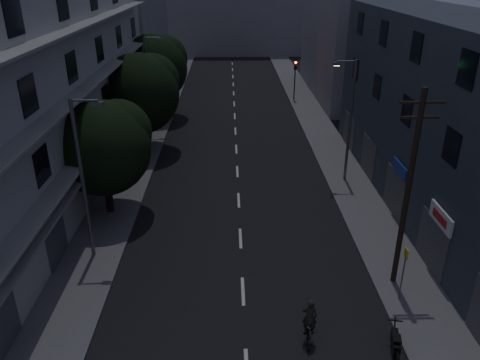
{
  "coord_description": "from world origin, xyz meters",
  "views": [
    {
      "loc": [
        -0.54,
        -10.56,
        13.35
      ],
      "look_at": [
        0.0,
        12.0,
        3.0
      ],
      "focal_mm": 35.0,
      "sensor_mm": 36.0,
      "label": 1
    }
  ],
  "objects_px": {
    "bus_stop_sign": "(404,265)",
    "cyclist": "(309,327)",
    "utility_pole": "(408,188)",
    "motorcycle": "(395,344)"
  },
  "relations": [
    {
      "from": "utility_pole",
      "to": "bus_stop_sign",
      "type": "distance_m",
      "value": 3.24
    },
    {
      "from": "utility_pole",
      "to": "bus_stop_sign",
      "type": "height_order",
      "value": "utility_pole"
    },
    {
      "from": "cyclist",
      "to": "bus_stop_sign",
      "type": "bearing_deg",
      "value": 33.9
    },
    {
      "from": "utility_pole",
      "to": "bus_stop_sign",
      "type": "bearing_deg",
      "value": -97.29
    },
    {
      "from": "utility_pole",
      "to": "cyclist",
      "type": "height_order",
      "value": "utility_pole"
    },
    {
      "from": "bus_stop_sign",
      "to": "motorcycle",
      "type": "xyz_separation_m",
      "value": [
        -1.19,
        -3.02,
        -1.42
      ]
    },
    {
      "from": "bus_stop_sign",
      "to": "cyclist",
      "type": "relative_size",
      "value": 1.27
    },
    {
      "from": "motorcycle",
      "to": "cyclist",
      "type": "height_order",
      "value": "cyclist"
    },
    {
      "from": "bus_stop_sign",
      "to": "cyclist",
      "type": "distance_m",
      "value": 5.05
    },
    {
      "from": "utility_pole",
      "to": "cyclist",
      "type": "bearing_deg",
      "value": -141.75
    }
  ]
}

